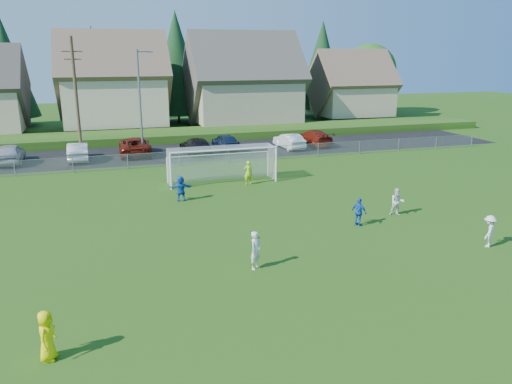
% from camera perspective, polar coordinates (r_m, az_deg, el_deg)
% --- Properties ---
extents(ground, '(160.00, 160.00, 0.00)m').
position_cam_1_polar(ground, '(20.54, 6.76, -9.54)').
color(ground, '#193D0C').
rests_on(ground, ground).
extents(asphalt_lot, '(60.00, 60.00, 0.00)m').
position_cam_1_polar(asphalt_lot, '(45.91, -7.29, 4.59)').
color(asphalt_lot, black).
rests_on(asphalt_lot, ground).
extents(grass_embankment, '(70.00, 6.00, 0.80)m').
position_cam_1_polar(grass_embankment, '(53.14, -8.76, 6.46)').
color(grass_embankment, '#1E420F').
rests_on(grass_embankment, ground).
extents(soccer_ball, '(0.22, 0.22, 0.22)m').
position_cam_1_polar(soccer_ball, '(24.28, -0.20, -5.09)').
color(soccer_ball, white).
rests_on(soccer_ball, ground).
extents(referee, '(0.68, 0.87, 1.56)m').
position_cam_1_polar(referee, '(16.24, -22.81, -14.89)').
color(referee, '#F5E804').
rests_on(referee, ground).
extents(player_white_a, '(0.70, 0.68, 1.63)m').
position_cam_1_polar(player_white_a, '(20.78, -0.04, -6.67)').
color(player_white_a, silver).
rests_on(player_white_a, ground).
extents(player_white_b, '(0.91, 0.81, 1.55)m').
position_cam_1_polar(player_white_b, '(28.55, 15.83, -1.09)').
color(player_white_b, silver).
rests_on(player_white_b, ground).
extents(player_white_c, '(1.12, 1.02, 1.51)m').
position_cam_1_polar(player_white_c, '(25.48, 25.10, -4.07)').
color(player_white_c, silver).
rests_on(player_white_c, ground).
extents(player_blue_a, '(0.75, 0.93, 1.48)m').
position_cam_1_polar(player_blue_a, '(26.39, 11.69, -2.26)').
color(player_blue_a, '#1247B2').
rests_on(player_blue_a, ground).
extents(player_blue_b, '(1.48, 0.57, 1.56)m').
position_cam_1_polar(player_blue_b, '(30.51, -8.59, 0.40)').
color(player_blue_b, '#1247B2').
rests_on(player_blue_b, ground).
extents(goalkeeper, '(0.61, 0.41, 1.64)m').
position_cam_1_polar(goalkeeper, '(34.00, -0.89, 2.23)').
color(goalkeeper, '#ABDE1A').
rests_on(goalkeeper, ground).
extents(car_a, '(1.97, 4.83, 1.64)m').
position_cam_1_polar(car_a, '(45.16, -26.32, 3.96)').
color(car_a, '#A7A9AF').
rests_on(car_a, ground).
extents(car_b, '(1.67, 4.60, 1.51)m').
position_cam_1_polar(car_b, '(44.25, -19.67, 4.37)').
color(car_b, silver).
rests_on(car_b, ground).
extents(car_c, '(2.75, 5.75, 1.58)m').
position_cam_1_polar(car_c, '(45.25, -13.69, 5.12)').
color(car_c, '#62150B').
rests_on(car_c, ground).
extents(car_d, '(2.52, 5.17, 1.45)m').
position_cam_1_polar(car_d, '(44.71, -6.86, 5.24)').
color(car_d, black).
rests_on(car_d, ground).
extents(car_e, '(2.07, 4.45, 1.47)m').
position_cam_1_polar(car_e, '(46.54, -3.51, 5.75)').
color(car_e, '#111F3E').
rests_on(car_e, ground).
extents(car_f, '(1.85, 4.39, 1.41)m').
position_cam_1_polar(car_f, '(47.17, 3.80, 5.84)').
color(car_f, white).
rests_on(car_f, ground).
extents(car_g, '(2.66, 5.29, 1.47)m').
position_cam_1_polar(car_g, '(49.02, 6.51, 6.18)').
color(car_g, maroon).
rests_on(car_g, ground).
extents(soccer_goal, '(7.42, 1.90, 2.50)m').
position_cam_1_polar(soccer_goal, '(34.59, -3.98, 3.79)').
color(soccer_goal, white).
rests_on(soccer_goal, ground).
extents(chainlink_fence, '(52.06, 0.06, 1.20)m').
position_cam_1_polar(chainlink_fence, '(40.49, -5.93, 4.04)').
color(chainlink_fence, gray).
rests_on(chainlink_fence, ground).
extents(streetlight, '(1.38, 0.18, 9.00)m').
position_cam_1_polar(streetlight, '(43.21, -13.05, 10.11)').
color(streetlight, slate).
rests_on(streetlight, ground).
extents(utility_pole, '(1.60, 0.26, 10.00)m').
position_cam_1_polar(utility_pole, '(44.08, -19.84, 10.10)').
color(utility_pole, '#473321').
rests_on(utility_pole, ground).
extents(houses_row, '(53.90, 11.45, 13.27)m').
position_cam_1_polar(houses_row, '(60.18, -8.26, 14.17)').
color(houses_row, tan).
rests_on(houses_row, ground).
extents(tree_row, '(65.98, 12.36, 13.80)m').
position_cam_1_polar(tree_row, '(66.25, -9.97, 13.85)').
color(tree_row, '#382616').
rests_on(tree_row, ground).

